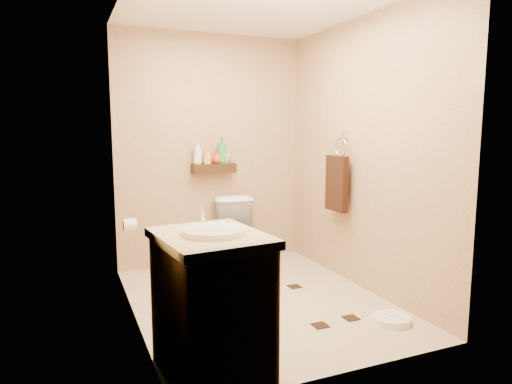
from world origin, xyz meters
name	(u,v)px	position (x,y,z in m)	size (l,w,h in m)	color
ground	(258,300)	(0.00, 0.00, 0.00)	(2.50, 2.50, 0.00)	beige
wall_back	(211,151)	(0.00, 1.25, 1.20)	(2.00, 0.04, 2.40)	tan
wall_front	(347,171)	(0.00, -1.25, 1.20)	(2.00, 0.04, 2.40)	tan
wall_left	(130,161)	(-1.00, 0.00, 1.20)	(0.04, 2.50, 2.40)	tan
wall_right	(361,155)	(1.00, 0.00, 1.20)	(0.04, 2.50, 2.40)	tan
ceiling	(258,1)	(0.00, 0.00, 2.40)	(2.00, 2.50, 0.02)	white
wall_shelf	(214,168)	(0.00, 1.17, 1.02)	(0.46, 0.14, 0.10)	#3A230F
floor_accents	(265,302)	(0.04, -0.05, 0.00)	(1.23, 1.22, 0.01)	black
toilet	(240,235)	(0.16, 0.83, 0.36)	(0.40, 0.71, 0.72)	white
vanity	(212,303)	(-0.70, -0.95, 0.43)	(0.64, 0.75, 0.98)	brown
bathroom_scale	(392,319)	(0.74, -0.80, 0.03)	(0.31, 0.31, 0.05)	white
toilet_brush	(173,257)	(-0.50, 0.96, 0.18)	(0.12, 0.12, 0.51)	#1B6E6A
towel_ring	(337,181)	(0.91, 0.25, 0.95)	(0.12, 0.30, 0.76)	silver
toilet_paper	(130,225)	(-0.94, 0.65, 0.60)	(0.12, 0.11, 0.12)	white
bottle_a	(198,153)	(-0.17, 1.17, 1.19)	(0.09, 0.09, 0.23)	white
bottle_b	(208,156)	(-0.07, 1.17, 1.15)	(0.07, 0.07, 0.16)	#FFA635
bottle_c	(217,157)	(0.03, 1.17, 1.13)	(0.10, 0.10, 0.13)	red
bottle_d	(222,150)	(0.09, 1.17, 1.21)	(0.11, 0.11, 0.28)	green
bottle_e	(226,156)	(0.13, 1.17, 1.15)	(0.07, 0.07, 0.15)	#FEBE54
bottle_f	(226,157)	(0.14, 1.17, 1.13)	(0.10, 0.10, 0.13)	#4F69C7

